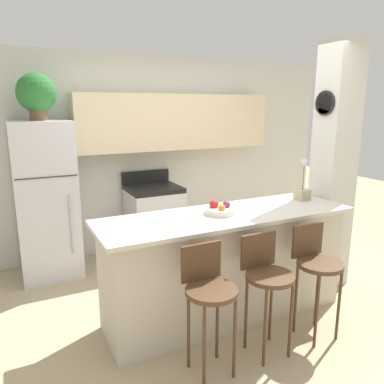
{
  "coord_description": "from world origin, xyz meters",
  "views": [
    {
      "loc": [
        -1.69,
        -2.7,
        1.91
      ],
      "look_at": [
        0.0,
        0.71,
        1.03
      ],
      "focal_mm": 35.0,
      "sensor_mm": 36.0,
      "label": 1
    }
  ],
  "objects": [
    {
      "name": "bar_stool_mid",
      "position": [
        0.0,
        -0.58,
        0.63
      ],
      "size": [
        0.37,
        0.37,
        0.95
      ],
      "color": "#4C331E",
      "rests_on": "ground_plane"
    },
    {
      "name": "ground_plane",
      "position": [
        0.0,
        0.0,
        0.0
      ],
      "size": [
        14.0,
        14.0,
        0.0
      ],
      "primitive_type": "plane",
      "color": "tan"
    },
    {
      "name": "bar_stool_right",
      "position": [
        0.51,
        -0.58,
        0.63
      ],
      "size": [
        0.37,
        0.37,
        0.95
      ],
      "color": "#4C331E",
      "rests_on": "ground_plane"
    },
    {
      "name": "refrigerator",
      "position": [
        -1.35,
        1.66,
        0.88
      ],
      "size": [
        0.64,
        0.67,
        1.76
      ],
      "color": "silver",
      "rests_on": "ground_plane"
    },
    {
      "name": "wall_back",
      "position": [
        0.13,
        1.97,
        1.45
      ],
      "size": [
        5.6,
        0.38,
        2.55
      ],
      "color": "silver",
      "rests_on": "ground_plane"
    },
    {
      "name": "pillar_right",
      "position": [
        1.35,
        0.1,
        1.28
      ],
      "size": [
        0.38,
        0.32,
        2.55
      ],
      "color": "silver",
      "rests_on": "ground_plane"
    },
    {
      "name": "bar_stool_left",
      "position": [
        -0.51,
        -0.58,
        0.63
      ],
      "size": [
        0.37,
        0.37,
        0.95
      ],
      "color": "#4C331E",
      "rests_on": "ground_plane"
    },
    {
      "name": "orchid_vase",
      "position": [
        0.93,
        0.08,
        1.1
      ],
      "size": [
        0.13,
        0.13,
        0.42
      ],
      "color": "tan",
      "rests_on": "counter_bar"
    },
    {
      "name": "counter_bar",
      "position": [
        0.0,
        0.0,
        0.5
      ],
      "size": [
        2.33,
        0.72,
        0.98
      ],
      "color": "beige",
      "rests_on": "ground_plane"
    },
    {
      "name": "fruit_bowl",
      "position": [
        -0.06,
        0.03,
        1.02
      ],
      "size": [
        0.28,
        0.28,
        0.12
      ],
      "color": "silver",
      "rests_on": "counter_bar"
    },
    {
      "name": "stove_range",
      "position": [
        -0.06,
        1.7,
        0.46
      ],
      "size": [
        0.65,
        0.62,
        1.07
      ],
      "color": "silver",
      "rests_on": "ground_plane"
    },
    {
      "name": "potted_plant_on_fridge",
      "position": [
        -1.35,
        1.66,
        2.03
      ],
      "size": [
        0.41,
        0.41,
        0.49
      ],
      "color": "brown",
      "rests_on": "refrigerator"
    }
  ]
}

